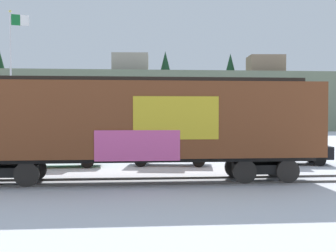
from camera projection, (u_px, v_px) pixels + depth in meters
ground_plane at (120, 182)px, 16.82m from camera, size 260.00×260.00×0.00m
track at (93, 182)px, 16.73m from camera, size 60.00×2.58×0.08m
freight_car at (138, 121)px, 16.81m from camera, size 14.04×3.00×4.12m
flagpole at (13, 67)px, 28.87m from camera, size 1.26×0.42×9.59m
hillside at (128, 103)px, 79.25m from camera, size 146.15×36.15×13.01m
parked_car_green at (55, 150)px, 21.73m from camera, size 4.74×2.11×1.67m
parked_car_silver at (169, 148)px, 22.44m from camera, size 4.50×2.37×1.73m
parked_car_black at (283, 148)px, 22.86m from camera, size 4.77×2.38×1.72m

